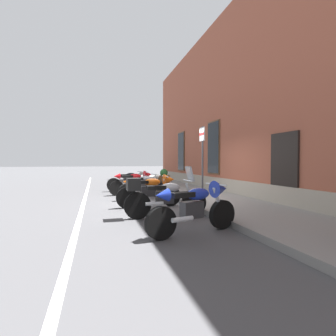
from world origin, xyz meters
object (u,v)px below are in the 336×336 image
object	(u,v)px
motorcycle_orange_sport	(152,189)
parking_sign	(202,153)
motorcycle_black_naked	(129,181)
barrel_planter	(164,179)
motorcycle_red_sport	(135,182)
motorcycle_blue_sport	(197,205)
motorcycle_grey_naked	(144,187)
motorcycle_silver_touring	(162,196)

from	to	relation	value
motorcycle_orange_sport	parking_sign	distance (m)	2.01
motorcycle_black_naked	parking_sign	size ratio (longest dim) A/B	0.89
parking_sign	barrel_planter	world-z (taller)	parking_sign
parking_sign	motorcycle_red_sport	bearing A→B (deg)	-153.71
motorcycle_blue_sport	motorcycle_grey_naked	bearing A→B (deg)	-177.86
motorcycle_silver_touring	barrel_planter	bearing A→B (deg)	164.39
motorcycle_red_sport	barrel_planter	world-z (taller)	barrel_planter
motorcycle_grey_naked	parking_sign	size ratio (longest dim) A/B	0.81
motorcycle_red_sport	motorcycle_silver_touring	xyz separation A→B (m)	(4.69, -0.02, -0.02)
motorcycle_orange_sport	motorcycle_grey_naked	bearing A→B (deg)	177.74
motorcycle_orange_sport	barrel_planter	xyz separation A→B (m)	(-4.70, 1.68, -0.03)
motorcycle_black_naked	motorcycle_silver_touring	bearing A→B (deg)	0.25
motorcycle_red_sport	motorcycle_black_naked	bearing A→B (deg)	-178.35
motorcycle_orange_sport	motorcycle_silver_touring	size ratio (longest dim) A/B	0.94
motorcycle_black_naked	motorcycle_red_sport	size ratio (longest dim) A/B	1.03
motorcycle_orange_sport	parking_sign	bearing A→B (deg)	82.21
parking_sign	motorcycle_black_naked	bearing A→B (deg)	-160.74
motorcycle_red_sport	motorcycle_blue_sport	size ratio (longest dim) A/B	1.01
motorcycle_black_naked	motorcycle_blue_sport	bearing A→B (deg)	2.40
motorcycle_blue_sport	motorcycle_red_sport	bearing A→B (deg)	-177.42
parking_sign	motorcycle_blue_sport	bearing A→B (deg)	-25.70
motorcycle_orange_sport	motorcycle_blue_sport	world-z (taller)	same
motorcycle_grey_naked	barrel_planter	size ratio (longest dim) A/B	2.14
motorcycle_grey_naked	motorcycle_red_sport	bearing A→B (deg)	-175.99
motorcycle_black_naked	barrel_planter	xyz separation A→B (m)	(-0.01, 1.77, 0.05)
motorcycle_grey_naked	motorcycle_silver_touring	size ratio (longest dim) A/B	0.89
motorcycle_silver_touring	barrel_planter	xyz separation A→B (m)	(-6.22, 1.74, -0.02)
motorcycle_blue_sport	parking_sign	size ratio (longest dim) A/B	0.85
parking_sign	barrel_planter	xyz separation A→B (m)	(-4.92, 0.05, -1.18)
motorcycle_black_naked	motorcycle_grey_naked	size ratio (longest dim) A/B	1.11
motorcycle_blue_sport	barrel_planter	size ratio (longest dim) A/B	2.26
motorcycle_red_sport	barrel_planter	size ratio (longest dim) A/B	2.28
motorcycle_black_naked	motorcycle_silver_touring	world-z (taller)	motorcycle_silver_touring
motorcycle_orange_sport	motorcycle_red_sport	bearing A→B (deg)	-179.31
parking_sign	barrel_planter	size ratio (longest dim) A/B	2.65
motorcycle_grey_naked	motorcycle_orange_sport	xyz separation A→B (m)	(1.67, -0.07, 0.08)
motorcycle_silver_touring	motorcycle_blue_sport	world-z (taller)	motorcycle_silver_touring
motorcycle_blue_sport	barrel_planter	xyz separation A→B (m)	(-7.80, 1.44, -0.03)
motorcycle_grey_naked	motorcycle_orange_sport	size ratio (longest dim) A/B	0.95
motorcycle_grey_naked	motorcycle_silver_touring	bearing A→B (deg)	-2.17
motorcycle_black_naked	barrel_planter	world-z (taller)	barrel_planter
motorcycle_grey_naked	motorcycle_blue_sport	xyz separation A→B (m)	(4.78, 0.18, 0.09)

